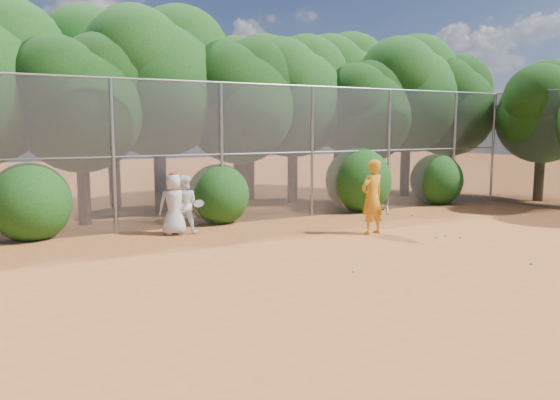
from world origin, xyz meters
TOP-DOWN VIEW (x-y plane):
  - ground at (0.00, 0.00)m, footprint 80.00×80.00m
  - fence_back at (-0.12, 6.00)m, footprint 20.05×0.09m
  - tree_2 at (-4.45, 7.83)m, footprint 3.99×3.47m
  - tree_3 at (-1.94, 8.84)m, footprint 4.89×4.26m
  - tree_4 at (0.55, 8.24)m, footprint 4.19×3.64m
  - tree_5 at (3.06, 9.04)m, footprint 4.51×3.92m
  - tree_6 at (5.55, 8.03)m, footprint 3.86×3.36m
  - tree_7 at (8.06, 8.64)m, footprint 4.77×4.14m
  - tree_8 at (10.05, 8.34)m, footprint 4.25×3.70m
  - tree_10 at (-2.93, 11.05)m, footprint 5.15×4.48m
  - tree_11 at (2.06, 10.64)m, footprint 4.64×4.03m
  - tree_12 at (6.56, 11.24)m, footprint 5.02×4.37m
  - tree_13 at (11.45, 5.03)m, footprint 3.86×3.36m
  - bush_0 at (-6.00, 6.30)m, footprint 2.00×2.00m
  - bush_1 at (-1.00, 6.30)m, footprint 1.80×1.80m
  - bush_2 at (4.00, 6.30)m, footprint 2.20×2.20m
  - bush_3 at (7.50, 6.30)m, footprint 1.90×1.90m
  - player_yellow at (1.84, 2.76)m, footprint 0.87×0.60m
  - player_teen at (-2.71, 5.07)m, footprint 0.89×0.71m
  - player_white at (-2.42, 5.17)m, footprint 0.95×0.90m
  - ball_0 at (3.44, 1.23)m, footprint 0.07×0.07m
  - ball_1 at (2.91, 1.54)m, footprint 0.07×0.07m
  - ball_2 at (2.68, -1.37)m, footprint 0.07×0.07m
  - ball_3 at (3.30, 1.61)m, footprint 0.07×0.07m
  - ball_4 at (-0.82, -0.15)m, footprint 0.07×0.07m
  - ball_5 at (4.78, 4.50)m, footprint 0.07×0.07m

SIDE VIEW (x-z plane):
  - ground at x=0.00m, z-range 0.00..0.00m
  - ball_0 at x=3.44m, z-range 0.00..0.07m
  - ball_1 at x=2.91m, z-range 0.00..0.07m
  - ball_2 at x=2.68m, z-range 0.00..0.07m
  - ball_3 at x=3.30m, z-range 0.00..0.07m
  - ball_4 at x=-0.82m, z-range 0.00..0.07m
  - ball_5 at x=4.78m, z-range 0.00..0.07m
  - player_white at x=-2.42m, z-range 0.00..1.53m
  - player_teen at x=-2.71m, z-range -0.01..1.61m
  - bush_1 at x=-1.00m, z-range 0.00..1.80m
  - bush_3 at x=7.50m, z-range 0.00..1.90m
  - player_yellow at x=1.84m, z-range 0.00..1.94m
  - bush_0 at x=-6.00m, z-range 0.00..2.00m
  - bush_2 at x=4.00m, z-range 0.00..2.20m
  - fence_back at x=-0.12m, z-range 0.04..4.06m
  - tree_6 at x=5.55m, z-range 0.82..6.11m
  - tree_13 at x=11.45m, z-range 0.82..6.11m
  - tree_2 at x=-4.45m, z-range 0.85..6.32m
  - tree_4 at x=0.55m, z-range 0.89..6.62m
  - tree_8 at x=10.05m, z-range 0.91..6.73m
  - tree_5 at x=3.06m, z-range 0.96..7.13m
  - tree_11 at x=2.06m, z-range 0.99..7.34m
  - tree_7 at x=8.06m, z-range 1.02..7.54m
  - tree_3 at x=-1.94m, z-range 1.04..7.75m
  - tree_12 at x=6.56m, z-range 1.07..7.95m
  - tree_10 at x=-2.93m, z-range 1.10..8.16m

